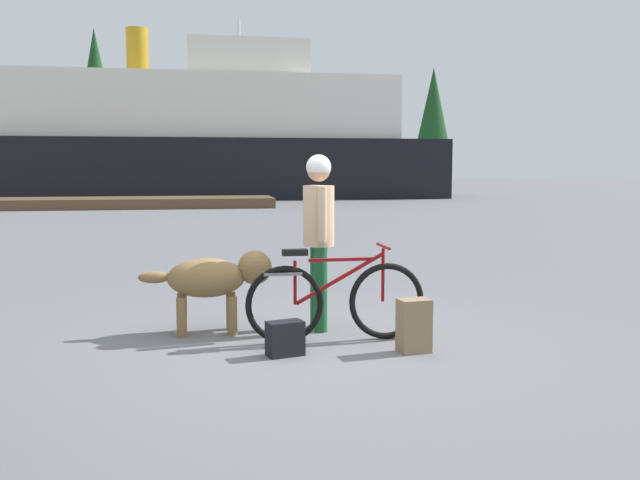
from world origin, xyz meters
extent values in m
plane|color=slate|center=(0.00, 0.00, 0.00)|extent=(160.00, 160.00, 0.00)
torus|color=black|center=(0.77, 0.07, 0.38)|extent=(0.75, 0.06, 0.75)
torus|color=black|center=(-0.23, 0.07, 0.38)|extent=(0.75, 0.06, 0.75)
cube|color=maroon|center=(0.32, 0.07, 0.80)|extent=(0.64, 0.03, 0.03)
cube|color=maroon|center=(0.30, 0.07, 0.61)|extent=(0.86, 0.03, 0.49)
cylinder|color=maroon|center=(-0.13, 0.07, 0.59)|extent=(0.03, 0.03, 0.42)
cylinder|color=maroon|center=(0.73, 0.07, 0.64)|extent=(0.03, 0.03, 0.52)
cube|color=black|center=(-0.13, 0.07, 0.88)|extent=(0.24, 0.10, 0.06)
cylinder|color=maroon|center=(0.73, 0.07, 0.92)|extent=(0.03, 0.44, 0.03)
cube|color=slate|center=(-0.25, 0.07, 0.68)|extent=(0.36, 0.14, 0.02)
cylinder|color=#19592D|center=(0.19, 0.70, 0.44)|extent=(0.14, 0.14, 0.87)
cylinder|color=#19592D|center=(0.19, 0.48, 0.44)|extent=(0.14, 0.14, 0.87)
cylinder|color=#D8B28C|center=(0.19, 0.59, 1.18)|extent=(0.32, 0.32, 0.62)
cylinder|color=#D8B28C|center=(0.19, 0.81, 1.22)|extent=(0.09, 0.09, 0.54)
cylinder|color=#D8B28C|center=(0.19, 0.37, 1.22)|extent=(0.09, 0.09, 0.54)
sphere|color=tan|center=(0.19, 0.59, 1.65)|extent=(0.24, 0.24, 0.24)
sphere|color=white|center=(0.19, 0.59, 1.68)|extent=(0.25, 0.25, 0.25)
ellipsoid|color=olive|center=(-0.96, 0.62, 0.57)|extent=(0.78, 0.46, 0.40)
sphere|color=olive|center=(-0.47, 0.62, 0.66)|extent=(0.35, 0.35, 0.35)
ellipsoid|color=olive|center=(-1.47, 0.62, 0.59)|extent=(0.32, 0.12, 0.12)
cylinder|color=olive|center=(-0.71, 0.74, 0.20)|extent=(0.10, 0.10, 0.39)
cylinder|color=olive|center=(-0.71, 0.49, 0.20)|extent=(0.10, 0.10, 0.39)
cylinder|color=olive|center=(-1.21, 0.74, 0.20)|extent=(0.10, 0.10, 0.39)
cylinder|color=olive|center=(-1.21, 0.49, 0.20)|extent=(0.10, 0.10, 0.39)
cube|color=#8C7251|center=(0.89, -0.44, 0.24)|extent=(0.30, 0.24, 0.49)
cube|color=black|center=(-0.28, -0.36, 0.16)|extent=(0.36, 0.26, 0.31)
cube|color=brown|center=(-4.33, 22.49, 0.20)|extent=(12.70, 2.95, 0.40)
cube|color=black|center=(-0.89, 30.80, 1.52)|extent=(25.26, 7.01, 3.03)
cube|color=silver|center=(-0.89, 30.80, 4.63)|extent=(20.21, 5.88, 3.20)
cube|color=silver|center=(1.64, 30.80, 7.13)|extent=(6.06, 4.20, 1.80)
cylinder|color=#BF8C19|center=(-3.92, 30.80, 7.43)|extent=(1.10, 1.10, 2.40)
ellipsoid|color=silver|center=(1.27, 30.99, 0.45)|extent=(6.08, 1.70, 0.90)
cylinder|color=#B2B2B7|center=(1.27, 30.99, 5.06)|extent=(0.14, 0.14, 8.31)
cylinder|color=#B2B2B7|center=(0.35, 30.99, 2.10)|extent=(2.73, 0.10, 0.10)
cylinder|color=#4C331E|center=(-8.46, 49.02, 1.33)|extent=(0.42, 0.42, 2.66)
cone|color=#19471E|center=(-8.46, 49.02, 7.31)|extent=(3.53, 3.53, 9.30)
cylinder|color=#4C331E|center=(4.87, 50.53, 1.25)|extent=(0.35, 0.35, 2.50)
cone|color=#1E4C28|center=(4.87, 50.53, 6.96)|extent=(3.28, 3.28, 8.93)
cylinder|color=#4C331E|center=(18.32, 49.27, 1.36)|extent=(0.45, 0.45, 2.73)
cone|color=#19471E|center=(18.32, 49.27, 6.23)|extent=(2.99, 2.99, 7.01)
cylinder|color=#4C331E|center=(0.69, 53.82, 1.23)|extent=(0.38, 0.38, 2.45)
cone|color=#1E4C28|center=(0.69, 53.82, 6.31)|extent=(3.11, 3.11, 7.71)
camera|label=1|loc=(-1.03, -6.38, 1.69)|focal=38.94mm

